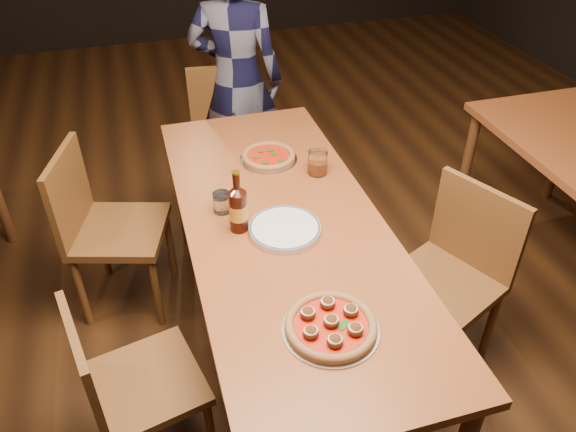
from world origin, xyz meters
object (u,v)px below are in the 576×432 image
object	(u,v)px
chair_main_nw	(146,382)
chair_end	(229,144)
diner	(236,80)
chair_main_sw	(119,229)
beer_bottle	(238,210)
pizza_meatball	(331,325)
water_glass	(222,202)
chair_main_e	(442,284)
pizza_margherita	(268,156)
amber_glass	(318,162)
plate_stack	(285,229)
table_main	(285,236)

from	to	relation	value
chair_main_nw	chair_end	bearing A→B (deg)	-34.42
diner	chair_main_sw	bearing A→B (deg)	70.72
chair_end	diner	world-z (taller)	diner
diner	beer_bottle	bearing A→B (deg)	101.33
pizza_meatball	water_glass	size ratio (longest dim) A/B	3.59
chair_main_e	chair_main_nw	bearing A→B (deg)	-108.89
chair_main_sw	pizza_margherita	bearing A→B (deg)	-76.19
amber_glass	chair_main_nw	bearing A→B (deg)	-141.98
chair_main_e	plate_stack	world-z (taller)	chair_main_e
chair_end	water_glass	world-z (taller)	chair_end
pizza_meatball	beer_bottle	distance (m)	0.64
chair_end	diner	size ratio (longest dim) A/B	0.58
pizza_margherita	chair_main_sw	bearing A→B (deg)	177.31
pizza_meatball	water_glass	xyz separation A→B (m)	(-0.22, 0.75, 0.02)
table_main	chair_main_e	distance (m)	0.72
plate_stack	amber_glass	distance (m)	0.47
beer_bottle	water_glass	distance (m)	0.15
chair_end	diner	bearing A→B (deg)	65.23
chair_main_e	amber_glass	distance (m)	0.77
table_main	diner	distance (m)	1.41
chair_main_nw	diner	distance (m)	1.95
pizza_meatball	plate_stack	bearing A→B (deg)	90.29
amber_glass	plate_stack	bearing A→B (deg)	-124.79
chair_main_sw	water_glass	xyz separation A→B (m)	(0.46, -0.39, 0.33)
plate_stack	amber_glass	xyz separation A→B (m)	(0.27, 0.38, 0.04)
table_main	chair_main_e	bearing A→B (deg)	-20.44
chair_main_nw	water_glass	xyz separation A→B (m)	(0.41, 0.52, 0.37)
chair_main_nw	pizza_meatball	distance (m)	0.75
water_glass	amber_glass	distance (m)	0.51
chair_main_sw	pizza_meatball	bearing A→B (deg)	-132.86
amber_glass	beer_bottle	bearing A→B (deg)	-144.48
pizza_margherita	diner	distance (m)	0.90
pizza_margherita	amber_glass	distance (m)	0.26
beer_bottle	amber_glass	xyz separation A→B (m)	(0.44, 0.31, -0.04)
pizza_meatball	pizza_margherita	distance (m)	1.10
table_main	diner	xyz separation A→B (m)	(0.10, 1.40, 0.10)
chair_end	pizza_margherita	distance (m)	0.79
chair_main_sw	beer_bottle	world-z (taller)	beer_bottle
chair_main_sw	diner	xyz separation A→B (m)	(0.78, 0.86, 0.32)
pizza_margherita	plate_stack	distance (m)	0.57
chair_main_sw	table_main	bearing A→B (deg)	-111.57
chair_main_sw	diner	distance (m)	1.21
chair_main_nw	chair_main_e	size ratio (longest dim) A/B	0.93
chair_main_sw	chair_main_nw	bearing A→B (deg)	-160.66
pizza_meatball	plate_stack	xyz separation A→B (m)	(-0.00, 0.54, -0.01)
chair_end	beer_bottle	size ratio (longest dim) A/B	3.42
chair_main_sw	plate_stack	size ratio (longest dim) A/B	3.21
chair_main_e	plate_stack	bearing A→B (deg)	-130.08
chair_main_nw	beer_bottle	world-z (taller)	beer_bottle
chair_main_sw	pizza_margherita	distance (m)	0.81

